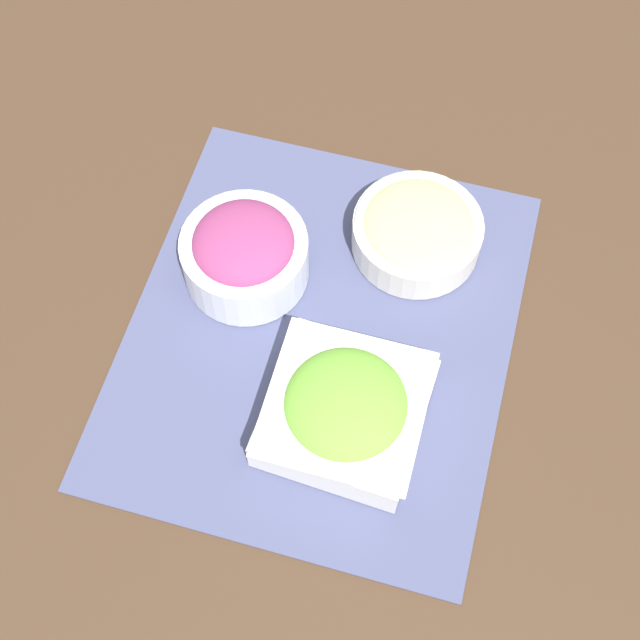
% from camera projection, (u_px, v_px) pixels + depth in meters
% --- Properties ---
extents(ground_plane, '(3.00, 3.00, 0.00)m').
position_uv_depth(ground_plane, '(320.00, 334.00, 1.03)').
color(ground_plane, '#422D1E').
extents(placemat, '(0.51, 0.43, 0.00)m').
position_uv_depth(placemat, '(320.00, 333.00, 1.03)').
color(placemat, '#474C70').
rests_on(placemat, ground_plane).
extents(lettuce_bowl, '(0.17, 0.17, 0.07)m').
position_uv_depth(lettuce_bowl, '(345.00, 409.00, 0.94)').
color(lettuce_bowl, white).
rests_on(lettuce_bowl, placemat).
extents(onion_bowl, '(0.15, 0.15, 0.09)m').
position_uv_depth(onion_bowl, '(245.00, 253.00, 1.02)').
color(onion_bowl, silver).
rests_on(onion_bowl, placemat).
extents(cucumber_bowl, '(0.15, 0.15, 0.06)m').
position_uv_depth(cucumber_bowl, '(417.00, 230.00, 1.05)').
color(cucumber_bowl, silver).
rests_on(cucumber_bowl, placemat).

